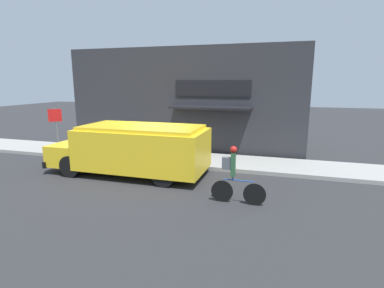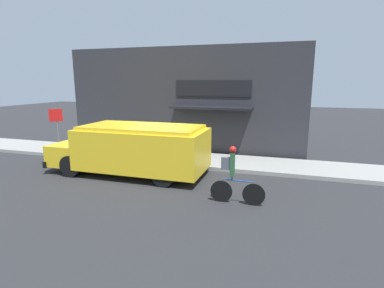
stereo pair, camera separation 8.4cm
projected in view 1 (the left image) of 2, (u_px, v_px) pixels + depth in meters
name	position (u px, v px, depth m)	size (l,w,h in m)	color
ground_plane	(159.00, 166.00, 12.75)	(70.00, 70.00, 0.00)	#2B2B2D
sidewalk	(169.00, 158.00, 13.85)	(28.00, 2.39, 0.16)	#999993
storefront	(180.00, 101.00, 14.72)	(12.10, 1.08, 5.21)	#2D2D33
school_bus	(134.00, 148.00, 11.46)	(6.11, 2.79, 1.92)	yellow
cyclist	(234.00, 176.00, 8.71)	(1.61, 0.20, 1.72)	black
stop_sign_post	(56.00, 123.00, 14.35)	(0.45, 0.45, 2.16)	slate
trash_bin	(144.00, 143.00, 14.65)	(0.54, 0.54, 0.90)	#38383D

